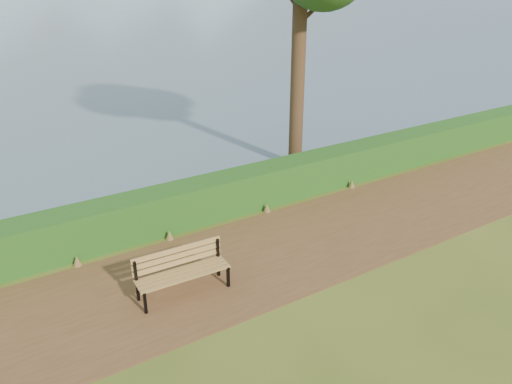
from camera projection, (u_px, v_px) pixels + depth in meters
ground at (256, 267)px, 10.55m from camera, size 140.00×140.00×0.00m
path at (249, 260)px, 10.78m from camera, size 40.00×3.40×0.01m
hedge at (201, 201)px, 12.35m from camera, size 32.00×0.85×1.00m
bench at (181, 268)px, 9.56m from camera, size 1.83×0.60×0.91m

